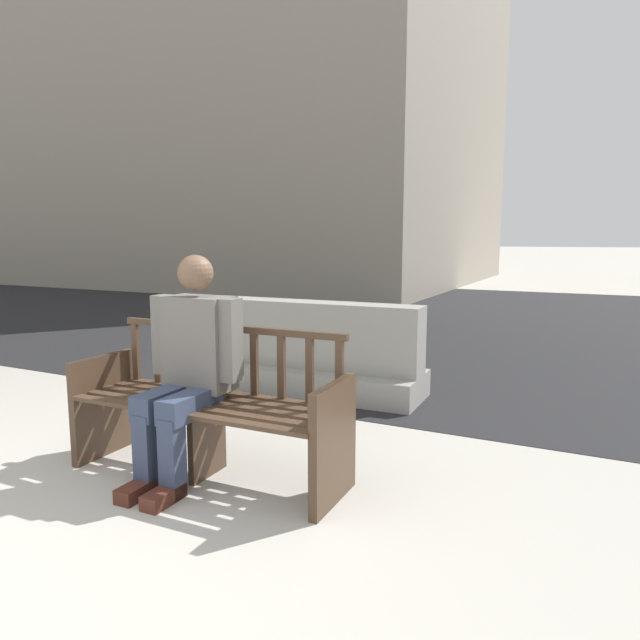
# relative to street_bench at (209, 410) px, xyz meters

# --- Properties ---
(street_asphalt) EXTENTS (120.00, 12.00, 0.01)m
(street_asphalt) POSITION_rel_street_bench_xyz_m (-0.41, 7.34, -0.39)
(street_asphalt) COLOR black
(street_asphalt) RESTS_ON ground
(street_bench) EXTENTS (1.70, 0.57, 0.88)m
(street_bench) POSITION_rel_street_bench_xyz_m (0.00, 0.00, 0.00)
(street_bench) COLOR #473323
(street_bench) RESTS_ON ground
(seated_person) EXTENTS (0.58, 0.73, 1.31)m
(seated_person) POSITION_rel_street_bench_xyz_m (-0.09, -0.06, 0.29)
(seated_person) COLOR #66605B
(seated_person) RESTS_ON ground
(jersey_barrier_centre) EXTENTS (2.02, 0.74, 0.84)m
(jersey_barrier_centre) POSITION_rel_street_bench_xyz_m (-0.29, 1.93, -0.06)
(jersey_barrier_centre) COLOR gray
(jersey_barrier_centre) RESTS_ON ground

